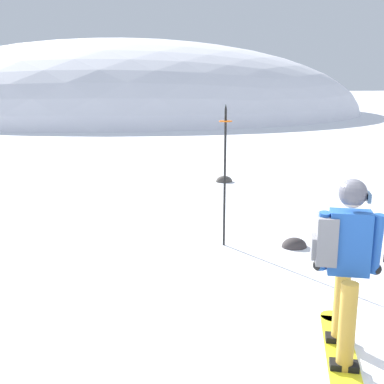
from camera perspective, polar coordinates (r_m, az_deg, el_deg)
name	(u,v)px	position (r m, az deg, el deg)	size (l,w,h in m)	color
ground_plane	(281,361)	(4.83, 10.52, -19.06)	(300.00, 300.00, 0.00)	white
ridge_peak_main	(129,112)	(45.25, -7.46, 9.34)	(42.07, 37.86, 12.71)	white
snowboarder_main	(344,265)	(4.63, 17.55, -8.21)	(1.11, 1.60, 1.71)	yellow
piste_marker_near	(225,167)	(7.48, 3.92, 2.93)	(0.20, 0.20, 2.23)	black
rock_dark	(224,182)	(12.78, 3.81, 1.23)	(0.45, 0.38, 0.31)	#4C4742
rock_mid	(294,247)	(7.86, 12.00, -6.35)	(0.41, 0.35, 0.29)	#383333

